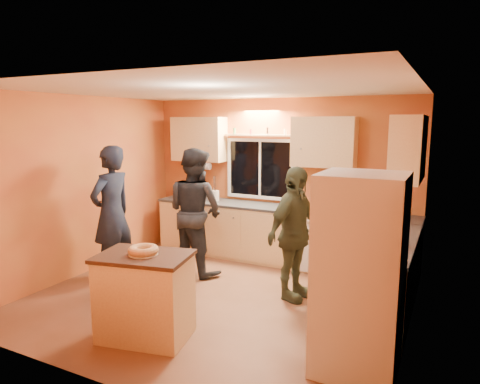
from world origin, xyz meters
The scene contains 14 objects.
ground centered at (0.00, 0.00, 0.00)m, with size 4.50×4.50×0.00m, color brown.
room_shell centered at (0.12, 0.41, 1.62)m, with size 4.54×4.04×2.61m.
back_counter centered at (0.01, 1.70, 0.45)m, with size 4.23×0.62×0.90m.
right_counter centered at (1.95, 0.50, 0.45)m, with size 0.62×1.84×0.90m.
refrigerator centered at (1.89, -0.80, 0.90)m, with size 0.72×0.70×1.80m, color silver.
island centered at (-0.19, -1.18, 0.46)m, with size 1.04×0.81×0.90m.
bundt_pastry centered at (-0.19, -1.18, 0.94)m, with size 0.31×0.31×0.09m, color #B08648.
person_left centered at (-1.70, -0.02, 0.95)m, with size 0.69×0.46×1.91m, color black.
person_center centered at (-0.78, 0.72, 0.93)m, with size 0.90×0.70×1.86m, color black.
person_right centered at (0.84, 0.46, 0.84)m, with size 0.99×0.41×1.69m, color #383A25.
mixing_bowl centered at (1.10, 1.72, 0.94)m, with size 0.36×0.36×0.09m, color black.
utensil_crock centered at (-1.02, 1.72, 0.99)m, with size 0.14×0.14×0.17m, color beige.
potted_plant centered at (1.92, 0.42, 1.05)m, with size 0.28×0.24×0.31m, color gray.
red_box centered at (1.92, 1.22, 0.94)m, with size 0.16×0.12×0.07m, color red.
Camera 1 is at (2.55, -4.48, 2.23)m, focal length 32.00 mm.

